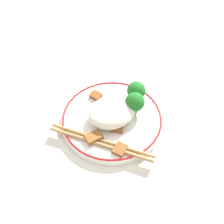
{
  "coord_description": "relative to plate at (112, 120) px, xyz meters",
  "views": [
    {
      "loc": [
        -0.22,
        -0.37,
        0.56
      ],
      "look_at": [
        0.0,
        0.0,
        0.04
      ],
      "focal_mm": 50.0,
      "sensor_mm": 36.0,
      "label": 1
    }
  ],
  "objects": [
    {
      "name": "broccoli_back_center",
      "position": [
        0.07,
        0.02,
        0.04
      ],
      "size": [
        0.04,
        0.04,
        0.05
      ],
      "color": "#7FB756",
      "rests_on": "plate"
    },
    {
      "name": "meat_near_front",
      "position": [
        -0.03,
        -0.08,
        0.01
      ],
      "size": [
        0.04,
        0.04,
        0.01
      ],
      "color": "brown",
      "rests_on": "plate"
    },
    {
      "name": "plate",
      "position": [
        0.0,
        0.0,
        0.0
      ],
      "size": [
        0.22,
        0.22,
        0.02
      ],
      "color": "white",
      "rests_on": "ground_plane"
    },
    {
      "name": "ground_plane",
      "position": [
        0.0,
        0.0,
        -0.01
      ],
      "size": [
        3.0,
        3.0,
        0.0
      ],
      "primitive_type": "plane",
      "color": "silver"
    },
    {
      "name": "meat_near_back",
      "position": [
        0.0,
        0.07,
        0.01
      ],
      "size": [
        0.03,
        0.03,
        0.01
      ],
      "color": "brown",
      "rests_on": "plate"
    },
    {
      "name": "broccoli_back_left",
      "position": [
        0.05,
        -0.01,
        0.04
      ],
      "size": [
        0.04,
        0.04,
        0.05
      ],
      "color": "#7FB756",
      "rests_on": "plate"
    },
    {
      "name": "meat_near_left",
      "position": [
        -0.06,
        -0.03,
        0.01
      ],
      "size": [
        0.03,
        0.02,
        0.01
      ],
      "color": "brown",
      "rests_on": "plate"
    },
    {
      "name": "meat_near_right",
      "position": [
        -0.01,
        -0.03,
        0.01
      ],
      "size": [
        0.03,
        0.03,
        0.01
      ],
      "color": "brown",
      "rests_on": "plate"
    },
    {
      "name": "rice_mound",
      "position": [
        -0.0,
        0.0,
        0.03
      ],
      "size": [
        0.11,
        0.09,
        0.04
      ],
      "color": "white",
      "rests_on": "plate"
    },
    {
      "name": "meat_on_rice_edge",
      "position": [
        0.0,
        0.03,
        0.01
      ],
      "size": [
        0.04,
        0.05,
        0.01
      ],
      "color": "#995B28",
      "rests_on": "plate"
    },
    {
      "name": "chopsticks",
      "position": [
        -0.05,
        -0.05,
        0.01
      ],
      "size": [
        0.16,
        0.19,
        0.01
      ],
      "color": "#AD8451",
      "rests_on": "plate"
    }
  ]
}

